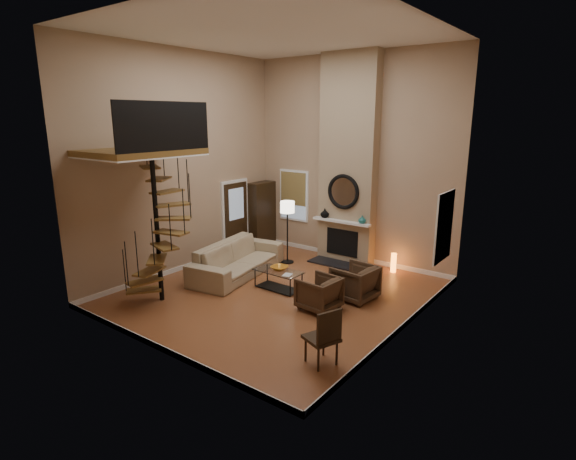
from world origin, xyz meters
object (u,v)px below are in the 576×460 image
Objects in this scene: armchair_far at (322,294)px; coffee_table at (278,277)px; floor_lamp at (287,212)px; side_chair at (325,336)px; sofa at (237,259)px; accent_lamp at (394,263)px; armchair_near at (358,283)px; hutch at (261,215)px.

armchair_far reaches higher than coffee_table.
side_chair is (3.64, -3.86, -0.89)m from floor_lamp.
floor_lamp reaches higher than coffee_table.
floor_lamp is (-1.01, 1.70, 1.13)m from coffee_table.
sofa is 5.80× the size of accent_lamp.
floor_lamp is (-2.76, 1.10, 1.06)m from armchair_near.
armchair_near is at bearing 107.83° from side_chair.
armchair_far is 3.38m from floor_lamp.
side_chair reaches higher than sofa.
sofa is at bearing -141.14° from accent_lamp.
hutch is 2.35× the size of armchair_near.
armchair_far is (2.90, -0.59, -0.04)m from sofa.
armchair_far is 0.68× the size of coffee_table.
side_chair reaches higher than armchair_far.
armchair_far is at bearing -11.86° from armchair_near.
floor_lamp is at bearing -27.22° from sofa.
armchair_near is (4.41, -1.97, -0.60)m from hutch.
coffee_table is 3.42m from side_chair.
side_chair is at bearing -130.21° from sofa.
floor_lamp reaches higher than armchair_near.
hutch reaches higher than armchair_far.
sofa is 1.49m from coffee_table.
hutch reaches higher than floor_lamp.
sofa is 3.99m from accent_lamp.
armchair_near is 1.12× the size of armchair_far.
sofa is 3.24m from armchair_near.
accent_lamp is (4.31, 0.14, -0.70)m from hutch.
armchair_far is 1.56× the size of accent_lamp.
sofa is 2.96m from armchair_far.
hutch is 1.93m from floor_lamp.
armchair_far is 0.46× the size of floor_lamp.
armchair_near reaches higher than accent_lamp.
floor_lamp is (1.65, -0.87, 0.46)m from hutch.
accent_lamp is (-0.11, 2.11, -0.10)m from armchair_near.
hutch reaches higher than armchair_near.
accent_lamp reaches higher than coffee_table.
hutch reaches higher than sofa.
hutch is 1.79× the size of coffee_table.
floor_lamp is at bearing 120.76° from coffee_table.
floor_lamp is 1.69× the size of side_chair.
hutch is at bearing -120.83° from armchair_far.
sofa is 2.53× the size of coffee_table.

